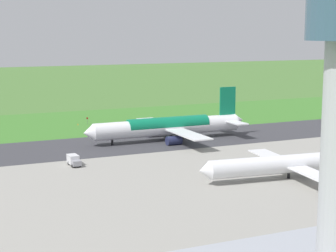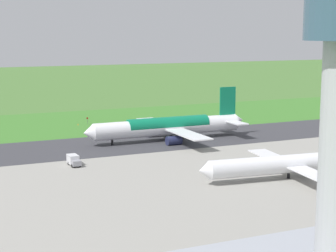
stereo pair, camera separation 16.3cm
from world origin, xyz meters
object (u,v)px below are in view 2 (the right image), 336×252
at_px(airliner_parked_mid, 290,163).
at_px(airliner_main, 169,126).
at_px(service_truck_baggage, 74,160).
at_px(no_stopping_sign, 87,120).
at_px(traffic_cone_orange, 78,124).

bearing_deg(airliner_parked_mid, airliner_main, -83.83).
bearing_deg(airliner_parked_mid, service_truck_baggage, -38.09).
relative_size(airliner_parked_mid, service_truck_baggage, 7.54).
height_order(service_truck_baggage, no_stopping_sign, service_truck_baggage).
distance_m(service_truck_baggage, traffic_cone_orange, 63.85).
xyz_separation_m(airliner_main, service_truck_baggage, (36.01, 21.34, -2.95)).
distance_m(airliner_main, traffic_cone_orange, 43.99).
bearing_deg(no_stopping_sign, service_truck_baggage, 70.73).
relative_size(airliner_main, no_stopping_sign, 21.94).
bearing_deg(no_stopping_sign, traffic_cone_orange, 14.85).
xyz_separation_m(service_truck_baggage, no_stopping_sign, (-21.77, -62.26, 0.06)).
height_order(no_stopping_sign, traffic_cone_orange, no_stopping_sign).
relative_size(airliner_main, service_truck_baggage, 9.21).
xyz_separation_m(airliner_parked_mid, service_truck_baggage, (41.86, -32.81, -2.12)).
height_order(airliner_main, traffic_cone_orange, airliner_main).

